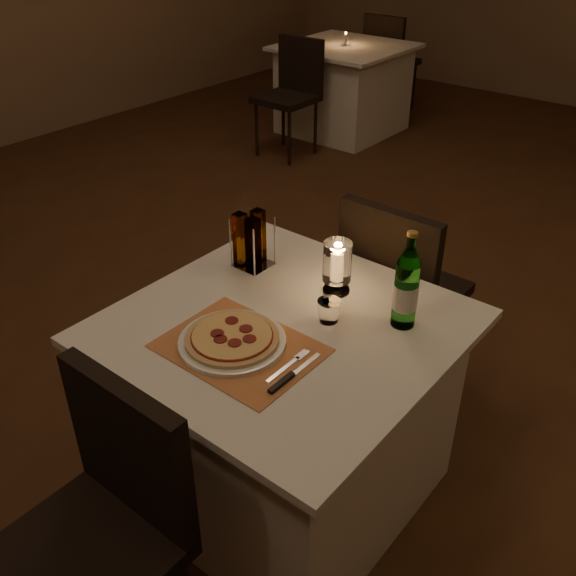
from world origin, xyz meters
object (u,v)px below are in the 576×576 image
Objects in this scene: pizza at (232,337)px; tumbler at (329,311)px; main_table at (284,411)px; chair_near at (106,512)px; plate at (232,342)px; chair_far at (397,282)px; neighbor_table_left at (343,89)px; water_bottle at (406,289)px; hurricane_candle at (337,263)px.

tumbler is at bearing 61.60° from pizza.
main_table is 0.74m from chair_near.
main_table is at bearing 74.49° from pizza.
chair_far is at bearing 86.80° from plate.
main_table is 4.12m from neighbor_table_left.
neighbor_table_left is (-2.47, 3.26, -0.49)m from water_bottle.
hurricane_candle reaches higher than pizza.
neighbor_table_left is (-2.28, 3.40, -0.40)m from tumbler.
pizza is 0.88× the size of water_bottle.
chair_near reaches higher than plate.
tumbler is at bearing 44.26° from main_table.
main_table is 13.43× the size of tumbler.
chair_far is 3.21× the size of pizza.
main_table is 0.74m from chair_far.
neighbor_table_left is (-2.18, 4.21, -0.18)m from chair_near.
water_bottle reaches higher than neighbor_table_left.
chair_near is at bearing -91.01° from hurricane_candle.
neighbor_table_left is at bearing 123.93° from tumbler.
water_bottle is (0.34, 0.41, 0.10)m from pizza.
plate is (-0.05, -0.18, 0.38)m from main_table.
chair_far is 3.54m from neighbor_table_left.
main_table is at bearing 90.00° from chair_near.
plate is at bearing -98.78° from hurricane_candle.
pizza reaches higher than neighbor_table_left.
chair_far reaches higher than neighbor_table_left.
chair_near is 1.43m from chair_far.
tumbler is (0.10, 0.10, 0.40)m from main_table.
chair_far reaches higher than main_table.
main_table is 5.47× the size of hurricane_candle.
pizza is (0.00, 0.00, 0.02)m from plate.
neighbor_table_left is (-2.13, 3.67, -0.38)m from plate.
main_table is 1.11× the size of chair_near.
chair_near is 0.85m from tumbler.
main_table and neighbor_table_left have the same top height.
water_bottle is at bearing 73.10° from chair_near.
chair_near is 0.58m from pizza.
hurricane_candle reaches higher than plate.
neighbor_table_left is at bearing 122.02° from main_table.
neighbor_table_left is at bearing 120.16° from plate.
plate reaches higher than main_table.
tumbler is 0.07× the size of neighbor_table_left.
pizza is at bearing -93.20° from chair_far.
chair_far reaches higher than tumbler.
main_table is 0.44m from pizza.
chair_far is 0.92m from pizza.
chair_near is 4.74m from neighbor_table_left.
neighbor_table_left is at bearing 120.16° from pizza.
chair_near is 1.04m from water_bottle.
chair_near is at bearing -84.65° from plate.
water_bottle is 0.27m from hurricane_candle.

